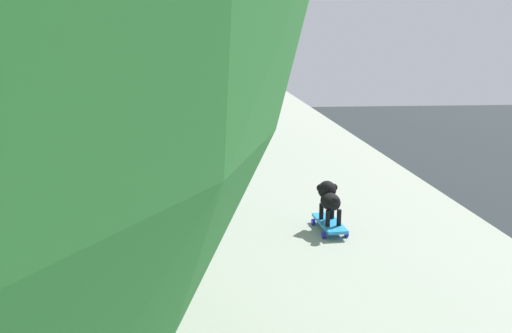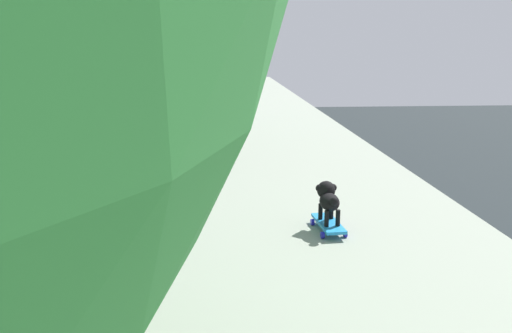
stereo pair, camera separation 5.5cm
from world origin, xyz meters
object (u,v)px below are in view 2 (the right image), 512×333
object	(u,v)px
car_yellow_cab_fifth	(14,298)
toy_skateboard	(328,224)
small_dog	(328,198)
city_bus	(1,177)

from	to	relation	value
car_yellow_cab_fifth	toy_skateboard	size ratio (longest dim) A/B	9.04
car_yellow_cab_fifth	toy_skateboard	xyz separation A→B (m)	(6.66, -10.24, 5.61)
car_yellow_cab_fifth	small_dog	size ratio (longest dim) A/B	12.18
city_bus	car_yellow_cab_fifth	bearing A→B (deg)	-68.00
city_bus	small_dog	world-z (taller)	small_dog
small_dog	city_bus	bearing A→B (deg)	117.85
toy_skateboard	small_dog	distance (m)	0.21
city_bus	small_dog	xyz separation A→B (m)	(10.74, -20.32, 4.82)
car_yellow_cab_fifth	small_dog	bearing A→B (deg)	-56.91
car_yellow_cab_fifth	toy_skateboard	bearing A→B (deg)	-56.97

